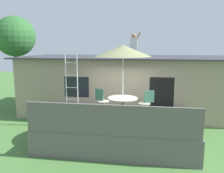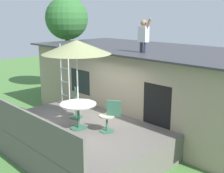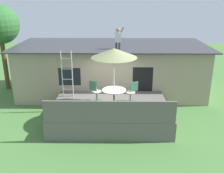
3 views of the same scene
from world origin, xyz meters
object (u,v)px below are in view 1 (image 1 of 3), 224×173
patio_chair_left (102,101)px  backyard_tree (15,37)px  step_ladder (72,81)px  patio_chair_right (146,104)px  patio_table (123,102)px  person_figure (134,44)px  patio_umbrella (123,51)px

patio_chair_left → backyard_tree: size_ratio=0.19×
step_ladder → patio_chair_right: (2.99, -0.62, -0.64)m
patio_table → patio_chair_left: size_ratio=1.13×
person_figure → patio_table: bearing=-94.2°
patio_table → patio_chair_right: patio_chair_right is taller
person_figure → backyard_tree: bearing=165.7°
backyard_tree → patio_chair_left: bearing=-33.4°
patio_table → step_ladder: size_ratio=0.47×
patio_table → person_figure: (0.19, 2.56, 2.02)m
patio_chair_right → backyard_tree: bearing=-58.1°
patio_chair_right → person_figure: bearing=-104.4°
person_figure → patio_umbrella: bearing=-94.2°
patio_table → patio_umbrella: (-0.00, -0.00, 1.76)m
patio_umbrella → backyard_tree: size_ratio=0.51×
patio_umbrella → person_figure: person_figure is taller
step_ladder → person_figure: (2.39, 1.47, 1.50)m
backyard_tree → step_ladder: bearing=-36.6°
patio_table → patio_chair_right: size_ratio=1.13×
patio_table → backyard_tree: backyard_tree is taller
patio_table → patio_chair_left: bearing=147.0°
backyard_tree → patio_table: bearing=-33.4°
step_ladder → backyard_tree: size_ratio=0.45×
person_figure → step_ladder: bearing=-148.3°
step_ladder → patio_chair_left: 1.59m
patio_chair_right → backyard_tree: 8.57m
patio_chair_left → patio_umbrella: bearing=-0.0°
person_figure → patio_chair_left: size_ratio=1.21×
person_figure → patio_chair_left: bearing=-117.3°
patio_umbrella → step_ladder: patio_umbrella is taller
backyard_tree → patio_umbrella: bearing=-33.4°
patio_umbrella → person_figure: (0.19, 2.56, 0.26)m
step_ladder → person_figure: size_ratio=1.98×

